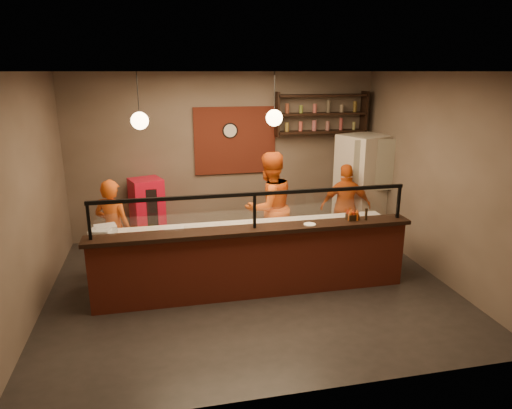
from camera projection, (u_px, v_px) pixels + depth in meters
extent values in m
plane|color=black|center=(251.00, 286.00, 7.07)|extent=(6.00, 6.00, 0.00)
plane|color=#3C322E|center=(250.00, 71.00, 6.17)|extent=(6.00, 6.00, 0.00)
plane|color=#6E5D51|center=(225.00, 156.00, 8.96)|extent=(6.00, 0.00, 6.00)
plane|color=#6E5D51|center=(28.00, 198.00, 6.01)|extent=(0.00, 5.00, 5.00)
plane|color=#6E5D51|center=(436.00, 176.00, 7.22)|extent=(0.00, 5.00, 5.00)
plane|color=#6E5D51|center=(303.00, 249.00, 4.27)|extent=(6.00, 0.00, 6.00)
cube|color=maroon|center=(235.00, 141.00, 8.89)|extent=(1.60, 0.04, 1.30)
cube|color=maroon|center=(255.00, 264.00, 6.64)|extent=(4.60, 0.25, 1.00)
cube|color=black|center=(255.00, 230.00, 6.49)|extent=(4.70, 0.37, 0.06)
cube|color=gray|center=(248.00, 256.00, 7.13)|extent=(4.60, 0.75, 0.85)
cube|color=silver|center=(248.00, 229.00, 7.01)|extent=(4.60, 0.75, 0.05)
cube|color=white|center=(255.00, 211.00, 6.42)|extent=(4.40, 0.02, 0.50)
cube|color=black|center=(255.00, 194.00, 6.34)|extent=(4.50, 0.05, 0.05)
cube|color=black|center=(89.00, 222.00, 5.97)|extent=(0.04, 0.04, 0.50)
cube|color=black|center=(255.00, 211.00, 6.42)|extent=(0.04, 0.04, 0.50)
cube|color=black|center=(399.00, 202.00, 6.86)|extent=(0.04, 0.04, 0.50)
cube|color=black|center=(321.00, 132.00, 9.05)|extent=(1.80, 0.28, 0.04)
cube|color=black|center=(321.00, 114.00, 8.95)|extent=(1.80, 0.28, 0.04)
cube|color=black|center=(322.00, 95.00, 8.85)|extent=(1.80, 0.28, 0.04)
cube|color=black|center=(277.00, 115.00, 8.77)|extent=(0.04, 0.28, 0.85)
cube|color=black|center=(364.00, 113.00, 9.13)|extent=(0.04, 0.28, 0.85)
cylinder|color=black|center=(230.00, 131.00, 8.80)|extent=(0.30, 0.04, 0.30)
cylinder|color=black|center=(138.00, 95.00, 6.13)|extent=(0.01, 0.01, 0.60)
sphere|color=#FFCF8C|center=(140.00, 121.00, 6.23)|extent=(0.24, 0.24, 0.24)
cylinder|color=black|center=(275.00, 93.00, 6.52)|extent=(0.01, 0.01, 0.60)
sphere|color=#FFCF8C|center=(274.00, 118.00, 6.62)|extent=(0.24, 0.24, 0.24)
imported|color=#C54A12|center=(113.00, 228.00, 7.25)|extent=(0.69, 0.59, 1.60)
imported|color=#DC5614|center=(269.00, 207.00, 7.81)|extent=(1.14, 1.02, 1.92)
imported|color=#CE5313|center=(346.00, 207.00, 8.42)|extent=(0.99, 0.54, 1.59)
cube|color=beige|center=(363.00, 187.00, 8.93)|extent=(1.08, 1.05, 2.04)
cube|color=red|center=(148.00, 212.00, 8.59)|extent=(0.69, 0.66, 1.29)
cylinder|color=beige|center=(241.00, 228.00, 6.92)|extent=(0.59, 0.59, 0.01)
cube|color=silver|center=(101.00, 234.00, 6.48)|extent=(0.33, 0.29, 0.14)
cube|color=silver|center=(106.00, 230.00, 6.64)|extent=(0.35, 0.31, 0.15)
cube|color=white|center=(174.00, 233.00, 6.54)|extent=(0.32, 0.27, 0.14)
cylinder|color=yellow|center=(143.00, 233.00, 6.65)|extent=(0.33, 0.06, 0.06)
cube|color=black|center=(352.00, 217.00, 6.82)|extent=(0.18, 0.15, 0.09)
cylinder|color=black|center=(366.00, 214.00, 6.80)|extent=(0.05, 0.05, 0.18)
cylinder|color=white|center=(310.00, 224.00, 6.61)|extent=(0.20, 0.20, 0.01)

